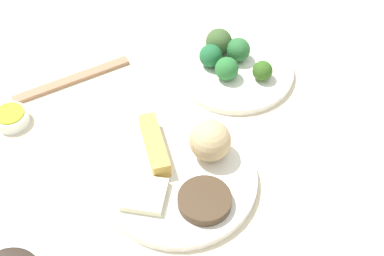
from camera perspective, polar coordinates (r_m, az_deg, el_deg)
The scene contains 15 objects.
tabletop at distance 0.87m, azimuth -4.66°, elevation -5.43°, with size 2.20×2.20×0.02m, color beige.
main_plate at distance 0.84m, azimuth -1.48°, elevation -5.67°, with size 0.26×0.26×0.02m, color white.
rice_scoop at distance 0.83m, azimuth 2.13°, elevation -1.66°, with size 0.07×0.07×0.07m, color tan.
spring_roll at distance 0.86m, azimuth -4.20°, elevation -1.89°, with size 0.12×0.03×0.03m, color gold.
crab_rangoon_wonton at distance 0.81m, azimuth -5.31°, elevation -7.40°, with size 0.06×0.07×0.01m, color beige.
stir_fry_heap at distance 0.80m, azimuth 1.41°, elevation -8.06°, with size 0.08×0.08×0.02m, color #453220.
broccoli_plate at distance 1.02m, azimuth 4.69°, elevation 6.44°, with size 0.23×0.23×0.01m, color white.
broccoli_floret_0 at distance 0.98m, azimuth 3.88°, elevation 6.59°, with size 0.05×0.05×0.05m, color #2A7133.
broccoli_floret_1 at distance 0.99m, azimuth 7.85°, elevation 6.33°, with size 0.04×0.04×0.04m, color #325C1D.
broccoli_floret_2 at distance 1.02m, azimuth 5.16°, elevation 8.66°, with size 0.05×0.05×0.05m, color #2C6834.
broccoli_floret_3 at distance 1.03m, azimuth 3.01°, elevation 9.57°, with size 0.05×0.05×0.05m, color #3C582C.
broccoli_floret_4 at distance 1.00m, azimuth 2.10°, elevation 8.03°, with size 0.05×0.05×0.05m, color #206335.
sauce_ramekin_hot_mustard at distance 0.98m, azimuth -19.49°, elevation 1.04°, with size 0.06×0.06×0.02m, color white.
sauce_ramekin_hot_mustard_liquid at distance 0.97m, azimuth -19.68°, elevation 1.55°, with size 0.05×0.05×0.00m, color yellow.
chopsticks_pair at distance 1.03m, azimuth -13.18°, elevation 5.26°, with size 0.24×0.02×0.01m, color #A17455.
Camera 1 is at (-0.51, 0.07, 0.71)m, focal length 47.92 mm.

